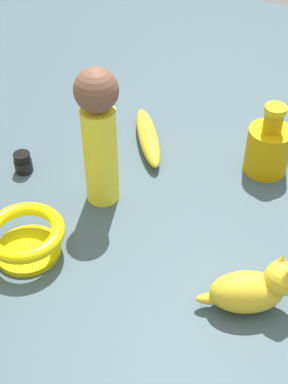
{
  "coord_description": "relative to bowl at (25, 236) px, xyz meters",
  "views": [
    {
      "loc": [
        -0.31,
        0.56,
        0.63
      ],
      "look_at": [
        0.0,
        0.0,
        0.06
      ],
      "focal_mm": 49.23,
      "sensor_mm": 36.0,
      "label": 1
    }
  ],
  "objects": [
    {
      "name": "ground",
      "position": [
        -0.12,
        -0.16,
        -0.04
      ],
      "size": [
        2.0,
        2.0,
        0.0
      ],
      "primitive_type": "plane",
      "color": "#384C56"
    },
    {
      "name": "bowl",
      "position": [
        0.0,
        0.0,
        0.0
      ],
      "size": [
        0.13,
        0.13,
        0.06
      ],
      "color": "#D0C204",
      "rests_on": "ground"
    },
    {
      "name": "cat_figurine",
      "position": [
        -0.35,
        -0.07,
        0.0
      ],
      "size": [
        0.13,
        0.1,
        0.09
      ],
      "color": "gold",
      "rests_on": "ground"
    },
    {
      "name": "nail_polish_jar",
      "position": [
        0.14,
        -0.15,
        -0.02
      ],
      "size": [
        0.03,
        0.03,
        0.04
      ],
      "color": "black",
      "rests_on": "ground"
    },
    {
      "name": "bottle_short",
      "position": [
        -0.26,
        -0.38,
        0.02
      ],
      "size": [
        0.08,
        0.08,
        0.14
      ],
      "color": "#BF9206",
      "rests_on": "ground"
    },
    {
      "name": "banana",
      "position": [
        -0.03,
        -0.34,
        -0.02
      ],
      "size": [
        0.15,
        0.18,
        0.04
      ],
      "primitive_type": "ellipsoid",
      "rotation": [
        0.0,
        0.0,
        5.37
      ],
      "color": "yellow",
      "rests_on": "ground"
    },
    {
      "name": "person_figure_adult",
      "position": [
        -0.03,
        -0.17,
        0.1
      ],
      "size": [
        0.07,
        0.07,
        0.25
      ],
      "color": "yellow",
      "rests_on": "ground"
    }
  ]
}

